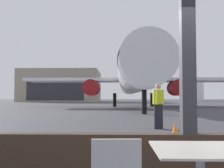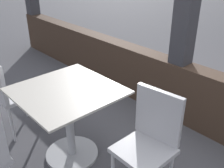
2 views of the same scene
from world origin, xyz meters
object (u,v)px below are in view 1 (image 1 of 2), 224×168
Objects in this scene: ground_crew_worker at (158,105)px; fuel_storage_tank at (192,91)px; distant_hangar at (62,86)px; airplane at (135,77)px; traffic_cone at (175,138)px.

ground_crew_worker is 0.23× the size of fuel_storage_tank.
distant_hangar is (-17.79, 65.25, 3.43)m from ground_crew_worker.
airplane is 47.56m from distant_hangar.
fuel_storage_tank is (22.53, 83.24, 2.77)m from traffic_cone.
traffic_cone is at bearing -91.26° from airplane.
traffic_cone is 72.01m from distant_hangar.
distant_hangar is 2.79× the size of fuel_storage_tank.
airplane reaches higher than ground_crew_worker.
distant_hangar is at bearing 104.10° from traffic_cone.
airplane is 61.54m from fuel_storage_tank.
fuel_storage_tank is at bearing 74.22° from ground_crew_worker.
fuel_storage_tank is (40.05, 13.51, -1.24)m from distant_hangar.
distant_hangar is at bearing -161.36° from fuel_storage_tank.
airplane is 18.28× the size of ground_crew_worker.
ground_crew_worker is at bearing 86.47° from traffic_cone.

